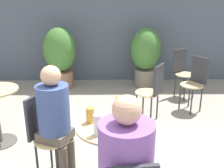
{
  "coord_description": "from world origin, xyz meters",
  "views": [
    {
      "loc": [
        0.15,
        -2.05,
        1.81
      ],
      "look_at": [
        0.19,
        0.43,
        0.98
      ],
      "focal_mm": 42.0,
      "sensor_mm": 36.0,
      "label": 1
    }
  ],
  "objects_px": {
    "bistro_chair_2": "(196,79)",
    "potted_plant_0": "(60,55)",
    "bistro_chair_0": "(44,130)",
    "beer_glass_0": "(90,115)",
    "bistro_chair_4": "(153,88)",
    "bistro_chair_3": "(182,69)",
    "seated_person_1": "(125,167)",
    "potted_plant_1": "(145,54)",
    "beer_glass_2": "(136,120)",
    "cafe_table_near": "(113,146)",
    "seated_person_0": "(55,115)",
    "beer_glass_1": "(97,125)",
    "beer_glass_3": "(119,106)"
  },
  "relations": [
    {
      "from": "bistro_chair_0",
      "to": "bistro_chair_2",
      "type": "bearing_deg",
      "value": -28.05
    },
    {
      "from": "cafe_table_near",
      "to": "potted_plant_1",
      "type": "relative_size",
      "value": 0.6
    },
    {
      "from": "cafe_table_near",
      "to": "bistro_chair_2",
      "type": "relative_size",
      "value": 0.82
    },
    {
      "from": "cafe_table_near",
      "to": "seated_person_0",
      "type": "bearing_deg",
      "value": 157.03
    },
    {
      "from": "bistro_chair_0",
      "to": "bistro_chair_4",
      "type": "xyz_separation_m",
      "value": [
        1.31,
        1.24,
        0.0
      ]
    },
    {
      "from": "bistro_chair_4",
      "to": "seated_person_1",
      "type": "relative_size",
      "value": 0.72
    },
    {
      "from": "bistro_chair_2",
      "to": "beer_glass_0",
      "type": "relative_size",
      "value": 6.31
    },
    {
      "from": "bistro_chair_0",
      "to": "potted_plant_0",
      "type": "relative_size",
      "value": 0.71
    },
    {
      "from": "beer_glass_2",
      "to": "seated_person_1",
      "type": "bearing_deg",
      "value": -103.36
    },
    {
      "from": "cafe_table_near",
      "to": "beer_glass_2",
      "type": "xyz_separation_m",
      "value": [
        0.2,
        -0.06,
        0.29
      ]
    },
    {
      "from": "cafe_table_near",
      "to": "potted_plant_0",
      "type": "relative_size",
      "value": 0.59
    },
    {
      "from": "bistro_chair_2",
      "to": "beer_glass_1",
      "type": "bearing_deg",
      "value": -69.53
    },
    {
      "from": "beer_glass_0",
      "to": "beer_glass_2",
      "type": "height_order",
      "value": "beer_glass_2"
    },
    {
      "from": "beer_glass_1",
      "to": "potted_plant_0",
      "type": "bearing_deg",
      "value": 104.96
    },
    {
      "from": "bistro_chair_0",
      "to": "beer_glass_3",
      "type": "xyz_separation_m",
      "value": [
        0.74,
        -0.09,
        0.29
      ]
    },
    {
      "from": "bistro_chair_0",
      "to": "bistro_chair_2",
      "type": "xyz_separation_m",
      "value": [
        2.07,
        1.68,
        0.0
      ]
    },
    {
      "from": "bistro_chair_4",
      "to": "bistro_chair_3",
      "type": "bearing_deg",
      "value": 178.71
    },
    {
      "from": "seated_person_1",
      "to": "potted_plant_0",
      "type": "distance_m",
      "value": 3.9
    },
    {
      "from": "bistro_chair_0",
      "to": "bistro_chair_4",
      "type": "bearing_deg",
      "value": -23.43
    },
    {
      "from": "beer_glass_2",
      "to": "bistro_chair_4",
      "type": "bearing_deg",
      "value": 75.16
    },
    {
      "from": "beer_glass_3",
      "to": "potted_plant_0",
      "type": "bearing_deg",
      "value": 110.03
    },
    {
      "from": "bistro_chair_0",
      "to": "beer_glass_1",
      "type": "bearing_deg",
      "value": -106.41
    },
    {
      "from": "cafe_table_near",
      "to": "beer_glass_1",
      "type": "bearing_deg",
      "value": -127.64
    },
    {
      "from": "bistro_chair_0",
      "to": "potted_plant_1",
      "type": "distance_m",
      "value": 3.25
    },
    {
      "from": "potted_plant_0",
      "to": "beer_glass_1",
      "type": "bearing_deg",
      "value": -75.04
    },
    {
      "from": "seated_person_0",
      "to": "beer_glass_1",
      "type": "height_order",
      "value": "seated_person_0"
    },
    {
      "from": "beer_glass_2",
      "to": "potted_plant_1",
      "type": "distance_m",
      "value": 3.32
    },
    {
      "from": "seated_person_0",
      "to": "potted_plant_1",
      "type": "xyz_separation_m",
      "value": [
        1.29,
        2.97,
        -0.03
      ]
    },
    {
      "from": "bistro_chair_0",
      "to": "cafe_table_near",
      "type": "bearing_deg",
      "value": -90.0
    },
    {
      "from": "cafe_table_near",
      "to": "seated_person_1",
      "type": "relative_size",
      "value": 0.59
    },
    {
      "from": "beer_glass_1",
      "to": "beer_glass_2",
      "type": "bearing_deg",
      "value": 17.18
    },
    {
      "from": "bistro_chair_2",
      "to": "seated_person_1",
      "type": "distance_m",
      "value": 2.89
    },
    {
      "from": "bistro_chair_3",
      "to": "beer_glass_1",
      "type": "height_order",
      "value": "beer_glass_1"
    },
    {
      "from": "bistro_chair_0",
      "to": "seated_person_1",
      "type": "height_order",
      "value": "seated_person_1"
    },
    {
      "from": "cafe_table_near",
      "to": "beer_glass_3",
      "type": "distance_m",
      "value": 0.37
    },
    {
      "from": "beer_glass_3",
      "to": "potted_plant_0",
      "type": "height_order",
      "value": "potted_plant_0"
    },
    {
      "from": "bistro_chair_2",
      "to": "seated_person_0",
      "type": "bearing_deg",
      "value": -82.4
    },
    {
      "from": "bistro_chair_2",
      "to": "potted_plant_0",
      "type": "relative_size",
      "value": 0.71
    },
    {
      "from": "bistro_chair_2",
      "to": "potted_plant_0",
      "type": "bearing_deg",
      "value": -150.36
    },
    {
      "from": "beer_glass_2",
      "to": "cafe_table_near",
      "type": "bearing_deg",
      "value": 161.99
    },
    {
      "from": "beer_glass_1",
      "to": "beer_glass_3",
      "type": "distance_m",
      "value": 0.41
    },
    {
      "from": "bistro_chair_0",
      "to": "beer_glass_0",
      "type": "distance_m",
      "value": 0.6
    },
    {
      "from": "cafe_table_near",
      "to": "beer_glass_1",
      "type": "height_order",
      "value": "beer_glass_1"
    },
    {
      "from": "bistro_chair_4",
      "to": "beer_glass_2",
      "type": "bearing_deg",
      "value": 17.71
    },
    {
      "from": "bistro_chair_3",
      "to": "seated_person_1",
      "type": "relative_size",
      "value": 0.72
    },
    {
      "from": "cafe_table_near",
      "to": "seated_person_1",
      "type": "xyz_separation_m",
      "value": [
        0.07,
        -0.6,
        0.21
      ]
    },
    {
      "from": "bistro_chair_2",
      "to": "beer_glass_2",
      "type": "height_order",
      "value": "bistro_chair_2"
    },
    {
      "from": "beer_glass_0",
      "to": "beer_glass_1",
      "type": "height_order",
      "value": "beer_glass_1"
    },
    {
      "from": "bistro_chair_3",
      "to": "bistro_chair_4",
      "type": "height_order",
      "value": "same"
    },
    {
      "from": "bistro_chair_2",
      "to": "bistro_chair_0",
      "type": "bearing_deg",
      "value": -85.13
    }
  ]
}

